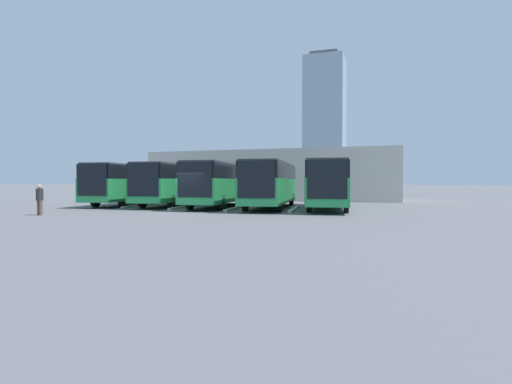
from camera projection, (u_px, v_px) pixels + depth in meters
name	position (u px, v px, depth m)	size (l,w,h in m)	color
ground_plane	(184.00, 212.00, 25.19)	(600.00, 600.00, 0.00)	#5B5B60
bus_0	(328.00, 183.00, 28.23)	(4.02, 11.75, 3.30)	#238447
curb_divider_0	(294.00, 209.00, 27.30)	(0.24, 6.03, 0.15)	#B2B2AD
bus_1	(271.00, 183.00, 29.15)	(4.02, 11.75, 3.30)	#238447
curb_divider_1	(236.00, 208.00, 28.22)	(0.24, 6.03, 0.15)	#B2B2AD
bus_2	(220.00, 183.00, 30.60)	(4.02, 11.75, 3.30)	#238447
curb_divider_2	(186.00, 207.00, 29.67)	(0.24, 6.03, 0.15)	#B2B2AD
bus_3	(176.00, 183.00, 32.37)	(4.02, 11.75, 3.30)	#238447
curb_divider_3	(142.00, 205.00, 31.44)	(0.24, 6.03, 0.15)	#B2B2AD
bus_4	(132.00, 183.00, 33.58)	(4.02, 11.75, 3.30)	#238447
pedestrian	(40.00, 199.00, 22.82)	(0.48, 0.48, 1.76)	brown
station_building	(276.00, 175.00, 45.84)	(27.15, 13.20, 5.31)	beige
office_tower	(325.00, 121.00, 225.99)	(21.81, 21.81, 74.33)	#93A8B7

